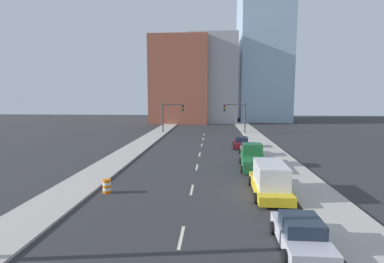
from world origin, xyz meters
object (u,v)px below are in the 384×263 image
traffic_signal_left (169,113)px  pickup_truck_green (253,159)px  traffic_barrel (107,186)px  sedan_maroon (241,143)px  sedan_silver (301,235)px  sedan_gray (249,150)px  traffic_signal_right (238,113)px  box_truck_yellow (270,180)px

traffic_signal_left → pickup_truck_green: traffic_signal_left is taller
traffic_signal_left → traffic_barrel: bearing=-89.0°
traffic_signal_left → sedan_maroon: (11.64, -14.99, -2.97)m
sedan_silver → pickup_truck_green: size_ratio=0.73×
pickup_truck_green → traffic_barrel: bearing=-140.8°
traffic_signal_left → sedan_gray: (12.00, -20.57, -2.95)m
traffic_signal_right → sedan_maroon: (-0.87, -14.99, -2.97)m
box_truck_yellow → sedan_gray: (0.20, 13.29, -0.39)m
pickup_truck_green → sedan_gray: 5.60m
box_truck_yellow → pickup_truck_green: bearing=92.6°
traffic_barrel → sedan_gray: 17.80m
sedan_gray → traffic_barrel: bearing=-128.5°
sedan_maroon → sedan_silver: bearing=-87.3°
traffic_signal_right → sedan_maroon: traffic_signal_right is taller
traffic_signal_right → sedan_maroon: 15.31m
traffic_signal_left → sedan_silver: traffic_signal_left is taller
traffic_barrel → box_truck_yellow: bearing=1.9°
traffic_barrel → pickup_truck_green: size_ratio=0.16×
sedan_silver → sedan_gray: 20.57m
pickup_truck_green → sedan_gray: pickup_truck_green is taller
traffic_signal_right → box_truck_yellow: traffic_signal_right is taller
pickup_truck_green → sedan_maroon: pickup_truck_green is taller
sedan_silver → pickup_truck_green: pickup_truck_green is taller
traffic_signal_right → pickup_truck_green: size_ratio=0.94×
box_truck_yellow → sedan_gray: 13.30m
sedan_silver → traffic_signal_right: bearing=89.5°
box_truck_yellow → pickup_truck_green: 7.71m
box_truck_yellow → pickup_truck_green: box_truck_yellow is taller
traffic_signal_left → sedan_silver: bearing=-74.0°
pickup_truck_green → box_truck_yellow: bearing=-85.8°
sedan_gray → traffic_signal_right: bearing=90.0°
sedan_gray → traffic_signal_left: bearing=121.7°
sedan_maroon → traffic_signal_left: bearing=130.2°
pickup_truck_green → traffic_signal_right: bearing=91.2°
traffic_barrel → sedan_silver: 13.16m
traffic_signal_right → sedan_silver: 41.25m
sedan_silver → sedan_gray: sedan_gray is taller
traffic_signal_left → pickup_truck_green: 28.77m
traffic_signal_right → pickup_truck_green: (-0.86, -26.16, -2.74)m
traffic_signal_left → sedan_silver: 42.89m
traffic_barrel → sedan_maroon: bearing=60.1°
traffic_signal_left → box_truck_yellow: bearing=-70.8°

